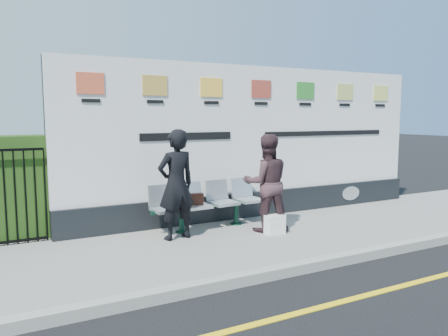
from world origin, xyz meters
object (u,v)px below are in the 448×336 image
at_px(bench, 210,216).
at_px(woman_left, 176,185).
at_px(woman_right, 266,183).
at_px(billboard, 258,152).

distance_m(bench, woman_left, 1.10).
height_order(woman_left, woman_right, woman_left).
bearing_deg(woman_right, billboard, -98.45).
relative_size(bench, woman_right, 1.26).
xyz_separation_m(billboard, bench, (-1.36, -0.53, -1.07)).
bearing_deg(woman_left, woman_right, 162.01).
distance_m(billboard, woman_left, 2.36).
relative_size(bench, woman_left, 1.19).
bearing_deg(woman_right, woman_left, 8.24).
height_order(billboard, bench, billboard).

